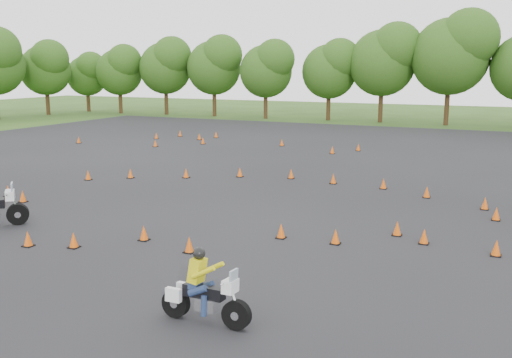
{
  "coord_description": "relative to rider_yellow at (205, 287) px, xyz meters",
  "views": [
    {
      "loc": [
        8.69,
        -15.01,
        5.31
      ],
      "look_at": [
        0.0,
        4.0,
        1.2
      ],
      "focal_mm": 40.0,
      "sensor_mm": 36.0,
      "label": 1
    }
  ],
  "objects": [
    {
      "name": "traffic_cones",
      "position": [
        -3.93,
        12.23,
        -0.58
      ],
      "size": [
        36.63,
        33.03,
        0.45
      ],
      "color": "#DB5009",
      "rests_on": "asphalt_pad"
    },
    {
      "name": "ground",
      "position": [
        -3.06,
        5.27,
        -0.81
      ],
      "size": [
        140.0,
        140.0,
        0.0
      ],
      "primitive_type": "plane",
      "color": "#2D5119",
      "rests_on": "ground"
    },
    {
      "name": "rider_yellow",
      "position": [
        0.0,
        0.0,
        0.0
      ],
      "size": [
        2.08,
        0.64,
        1.6
      ],
      "primitive_type": null,
      "rotation": [
        0.0,
        0.0,
        0.0
      ],
      "color": "gold",
      "rests_on": "ground"
    },
    {
      "name": "treeline",
      "position": [
        1.1,
        40.21,
        3.9
      ],
      "size": [
        86.85,
        32.62,
        11.08
      ],
      "color": "#294C15",
      "rests_on": "ground"
    },
    {
      "name": "asphalt_pad",
      "position": [
        -3.06,
        11.27,
        -0.8
      ],
      "size": [
        62.0,
        62.0,
        0.0
      ],
      "primitive_type": "plane",
      "color": "black",
      "rests_on": "ground"
    }
  ]
}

